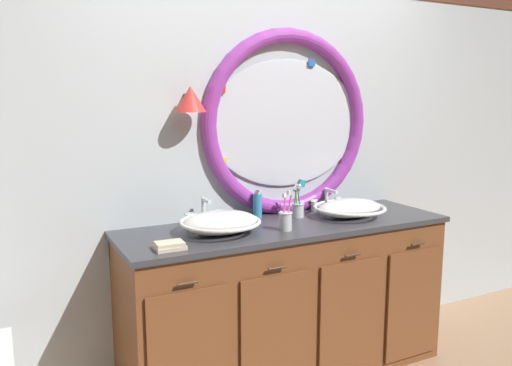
% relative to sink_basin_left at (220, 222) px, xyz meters
% --- Properties ---
extents(back_wall_assembly, '(6.40, 0.26, 2.60)m').
position_rel_sink_basin_left_xyz_m(back_wall_assembly, '(0.43, 0.35, 0.35)').
color(back_wall_assembly, silver).
rests_on(back_wall_assembly, ground_plane).
extents(vanity_counter, '(1.92, 0.63, 0.91)m').
position_rel_sink_basin_left_xyz_m(vanity_counter, '(0.42, 0.03, -0.51)').
color(vanity_counter, brown).
rests_on(vanity_counter, ground_plane).
extents(sink_basin_left, '(0.43, 0.43, 0.12)m').
position_rel_sink_basin_left_xyz_m(sink_basin_left, '(0.00, 0.00, 0.00)').
color(sink_basin_left, white).
rests_on(sink_basin_left, vanity_counter).
extents(sink_basin_right, '(0.43, 0.43, 0.11)m').
position_rel_sink_basin_left_xyz_m(sink_basin_right, '(0.84, -0.00, -0.01)').
color(sink_basin_right, white).
rests_on(sink_basin_right, vanity_counter).
extents(faucet_set_left, '(0.22, 0.12, 0.15)m').
position_rel_sink_basin_left_xyz_m(faucet_set_left, '(0.00, 0.24, -0.00)').
color(faucet_set_left, silver).
rests_on(faucet_set_left, vanity_counter).
extents(faucet_set_right, '(0.24, 0.14, 0.14)m').
position_rel_sink_basin_left_xyz_m(faucet_set_right, '(0.84, 0.24, -0.00)').
color(faucet_set_right, silver).
rests_on(faucet_set_right, vanity_counter).
extents(toothbrush_holder_left, '(0.08, 0.08, 0.22)m').
position_rel_sink_basin_left_xyz_m(toothbrush_holder_left, '(0.34, -0.10, -0.00)').
color(toothbrush_holder_left, silver).
rests_on(toothbrush_holder_left, vanity_counter).
extents(toothbrush_holder_right, '(0.08, 0.08, 0.20)m').
position_rel_sink_basin_left_xyz_m(toothbrush_holder_right, '(0.56, 0.13, -0.00)').
color(toothbrush_holder_right, silver).
rests_on(toothbrush_holder_right, vanity_counter).
extents(soap_dispenser, '(0.05, 0.06, 0.18)m').
position_rel_sink_basin_left_xyz_m(soap_dispenser, '(0.34, 0.23, 0.02)').
color(soap_dispenser, '#388EBC').
rests_on(soap_dispenser, vanity_counter).
extents(folded_hand_towel, '(0.14, 0.11, 0.04)m').
position_rel_sink_basin_left_xyz_m(folded_hand_towel, '(-0.33, -0.16, -0.04)').
color(folded_hand_towel, beige).
rests_on(folded_hand_towel, vanity_counter).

